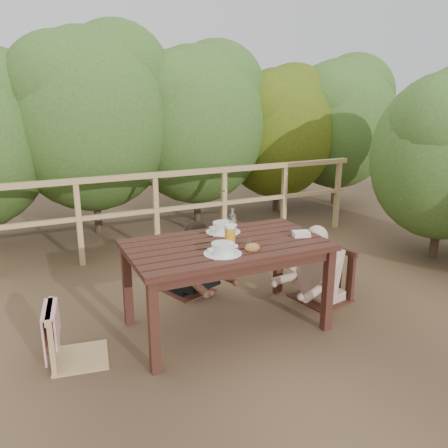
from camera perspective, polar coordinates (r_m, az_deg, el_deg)
name	(u,v)px	position (r m, az deg, el deg)	size (l,w,h in m)	color
ground	(226,326)	(4.04, 0.30, -12.54)	(60.00, 60.00, 0.00)	brown
table	(227,286)	(3.87, 0.31, -7.73)	(1.60, 0.90, 0.74)	#331912
chair_left	(76,308)	(3.57, -17.90, -9.88)	(0.42, 0.42, 0.84)	tan
chair_far	(188,253)	(4.53, -4.48, -3.60)	(0.41, 0.41, 0.82)	#331912
chair_right	(323,253)	(4.43, 12.18, -3.56)	(0.47, 0.47, 0.94)	#331912
woman	(187,237)	(4.49, -4.62, -1.60)	(0.46, 0.56, 1.14)	black
diner_right	(327,237)	(4.40, 12.61, -1.61)	(0.50, 0.62, 1.25)	tan
railing	(156,214)	(5.60, -8.39, 1.23)	(5.60, 0.10, 1.01)	tan
hedge_row	(155,93)	(6.68, -8.56, 15.76)	(6.60, 1.60, 3.80)	#34511F
soup_near	(223,249)	(3.48, -0.17, -3.13)	(0.29, 0.29, 0.10)	white
soup_far	(223,228)	(4.00, -0.12, -0.47)	(0.30, 0.30, 0.10)	white
bread_roll	(252,248)	(3.55, 3.51, -2.96)	(0.12, 0.09, 0.07)	#A17034
beer_glass	(230,235)	(3.68, 0.75, -1.40)	(0.09, 0.09, 0.17)	orange
bottle	(232,223)	(3.85, 1.05, 0.06)	(0.06, 0.06, 0.26)	silver
tumbler	(249,244)	(3.63, 3.07, -2.55)	(0.06, 0.06, 0.07)	silver
butter_tub	(301,235)	(3.93, 9.52, -1.32)	(0.14, 0.10, 0.06)	silver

